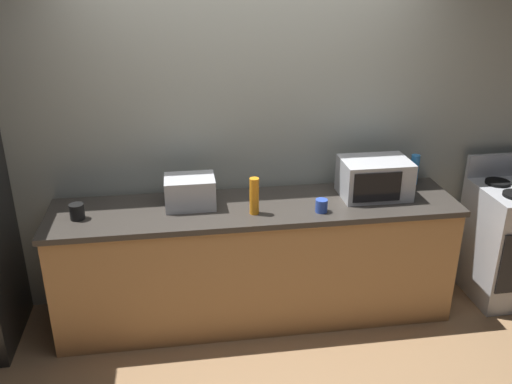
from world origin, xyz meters
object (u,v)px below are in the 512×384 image
object	(u,v)px
stove_range	(512,241)
mug_black	(77,212)
toaster_oven	(190,192)
bottle_dish_soap	(254,196)
bottle_spray_cleaner	(414,170)
microwave	(374,178)
mug_blue	(321,206)

from	to	relation	value
stove_range	mug_black	bearing A→B (deg)	-179.25
toaster_oven	stove_range	bearing A→B (deg)	-1.41
toaster_oven	bottle_dish_soap	bearing A→B (deg)	-24.28
stove_range	toaster_oven	world-z (taller)	toaster_oven
toaster_oven	bottle_dish_soap	world-z (taller)	bottle_dish_soap
bottle_spray_cleaner	bottle_dish_soap	size ratio (longest dim) A/B	0.91
microwave	bottle_spray_cleaner	size ratio (longest dim) A/B	2.08
stove_range	bottle_dish_soap	size ratio (longest dim) A/B	4.27
stove_range	bottle_spray_cleaner	world-z (taller)	bottle_spray_cleaner
toaster_oven	mug_blue	bearing A→B (deg)	-14.72
stove_range	microwave	world-z (taller)	microwave
bottle_spray_cleaner	mug_black	size ratio (longest dim) A/B	2.20
microwave	toaster_oven	size ratio (longest dim) A/B	1.41
mug_black	toaster_oven	bearing A→B (deg)	7.84
microwave	bottle_dish_soap	xyz separation A→B (m)	(-0.89, -0.18, -0.01)
microwave	toaster_oven	world-z (taller)	microwave
bottle_dish_soap	mug_black	xyz separation A→B (m)	(-1.16, 0.09, -0.07)
stove_range	mug_blue	world-z (taller)	stove_range
stove_range	mug_blue	distance (m)	1.66
bottle_spray_cleaner	stove_range	bearing A→B (deg)	-15.59
bottle_dish_soap	mug_blue	size ratio (longest dim) A/B	2.84
microwave	mug_blue	size ratio (longest dim) A/B	5.39
bottle_spray_cleaner	bottle_dish_soap	bearing A→B (deg)	-164.88
bottle_dish_soap	mug_black	size ratio (longest dim) A/B	2.41
toaster_oven	microwave	bearing A→B (deg)	-0.53
stove_range	toaster_oven	distance (m)	2.51
bottle_spray_cleaner	toaster_oven	bearing A→B (deg)	-174.79
bottle_spray_cleaner	bottle_dish_soap	distance (m)	1.31
bottle_spray_cleaner	microwave	bearing A→B (deg)	-156.11
stove_range	bottle_dish_soap	distance (m)	2.11
bottle_dish_soap	mug_blue	world-z (taller)	bottle_dish_soap
bottle_dish_soap	mug_blue	distance (m)	0.46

